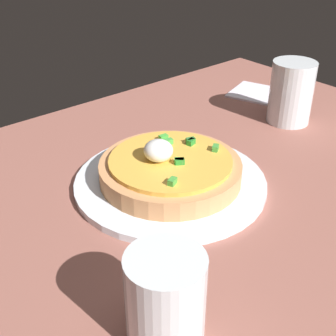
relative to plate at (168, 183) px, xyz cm
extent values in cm
cube|color=#94594D|center=(-0.43, 8.30, -1.92)|extent=(105.27, 84.53, 2.81)
cylinder|color=white|center=(0.00, 0.00, 0.00)|extent=(27.19, 27.19, 1.02)
cylinder|color=tan|center=(0.00, 0.00, 1.89)|extent=(19.96, 19.96, 2.75)
cylinder|color=gold|center=(0.00, 0.00, 3.56)|extent=(17.21, 17.21, 0.60)
ellipsoid|color=white|center=(1.06, -0.77, 5.35)|extent=(4.03, 4.03, 2.97)
cube|color=green|center=(3.60, 5.09, 4.26)|extent=(1.49, 1.23, 0.80)
cube|color=#25832B|center=(-5.46, -1.23, 4.26)|extent=(1.43, 1.08, 0.80)
cube|color=green|center=(-2.97, -3.45, 4.26)|extent=(1.42, 1.06, 0.80)
cube|color=#357B36|center=(-5.71, -1.61, 4.26)|extent=(1.44, 1.11, 0.80)
cube|color=green|center=(1.00, -0.87, 4.26)|extent=(1.48, 1.22, 0.80)
cube|color=green|center=(-6.87, 2.36, 4.26)|extent=(1.51, 1.37, 0.80)
cube|color=green|center=(-3.30, -4.92, 4.26)|extent=(1.37, 0.95, 0.80)
cube|color=green|center=(-0.36, 1.81, 4.26)|extent=(1.46, 1.48, 0.80)
cube|color=#2A8C2D|center=(-0.81, 1.92, 4.26)|extent=(1.51, 1.34, 0.80)
cylinder|color=silver|center=(16.71, 19.34, 4.20)|extent=(7.31, 7.31, 9.42)
cylinder|color=black|center=(16.71, 19.34, 3.88)|extent=(6.44, 6.44, 7.98)
cylinder|color=silver|center=(-30.96, -2.58, 5.04)|extent=(7.69, 7.69, 11.11)
cylinder|color=orange|center=(-30.96, -2.58, 4.51)|extent=(6.77, 6.77, 9.24)
cube|color=white|center=(-36.94, -14.88, -0.31)|extent=(12.78, 12.78, 0.40)
camera|label=1|loc=(35.08, 41.33, 34.94)|focal=48.57mm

